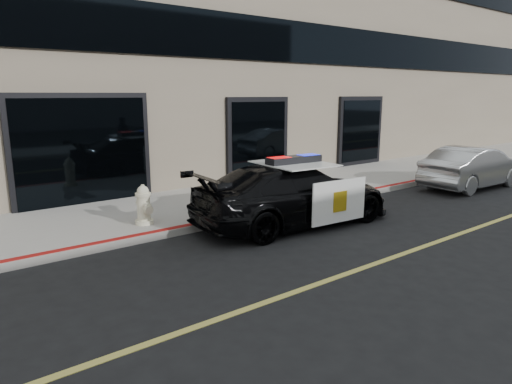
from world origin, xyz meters
TOP-DOWN VIEW (x-y plane):
  - ground at (0.00, 0.00)m, footprint 120.00×120.00m
  - sidewalk_n at (0.00, 5.25)m, footprint 60.00×3.50m
  - police_car at (2.16, 2.68)m, footprint 2.63×4.97m
  - silver_sedan at (9.24, 2.27)m, footprint 1.64×3.98m
  - fire_hydrant at (-0.67, 4.23)m, footprint 0.38×0.53m

SIDE VIEW (x-z plane):
  - ground at x=0.00m, z-range 0.00..0.00m
  - sidewalk_n at x=0.00m, z-range 0.00..0.15m
  - fire_hydrant at x=-0.67m, z-range 0.12..0.97m
  - silver_sedan at x=9.24m, z-range 0.00..1.28m
  - police_car at x=2.16m, z-range -0.08..1.45m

